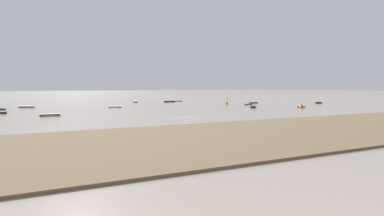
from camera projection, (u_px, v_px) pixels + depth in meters
The scene contains 15 objects.
ground_plane at pixel (186, 117), 58.71m from camera, with size 800.00×800.00×0.00m, color gray.
mudflat_shore at pixel (259, 133), 37.80m from camera, with size 240.05×23.23×0.22m, color brown.
rowboat_moored_0 at pixel (115, 107), 85.55m from camera, with size 3.88×2.61×0.58m.
rowboat_moored_2 at pixel (253, 103), 108.09m from camera, with size 3.95×1.41×0.62m.
motorboat_moored_1 at pixel (301, 107), 84.85m from camera, with size 4.26×3.76×1.46m.
rowboat_moored_3 at pixel (135, 102), 114.62m from camera, with size 1.73×4.25×0.66m.
rowboat_moored_4 at pixel (319, 103), 106.73m from camera, with size 4.43×2.78×0.66m.
rowboat_moored_5 at pixel (50, 115), 60.99m from camera, with size 3.90×1.49×0.61m.
rowboat_moored_6 at pixel (27, 107), 84.99m from camera, with size 4.57×3.50×0.70m.
rowboat_moored_7 at pixel (248, 105), 97.91m from camera, with size 3.39×1.39×0.52m.
rowboat_moored_8 at pixel (169, 102), 115.55m from camera, with size 4.51×1.71×0.70m.
rowboat_moored_9 at pixel (253, 107), 85.25m from camera, with size 3.94×4.13×0.67m.
rowboat_moored_10 at pixel (0, 113), 66.83m from camera, with size 3.41×3.63×0.59m.
rowboat_moored_11 at pixel (178, 101), 121.61m from camera, with size 3.23×2.23×0.49m.
channel_buoy at pixel (227, 103), 101.74m from camera, with size 0.90×0.90×2.30m.
Camera 1 is at (-25.96, -52.40, 5.57)m, focal length 30.40 mm.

